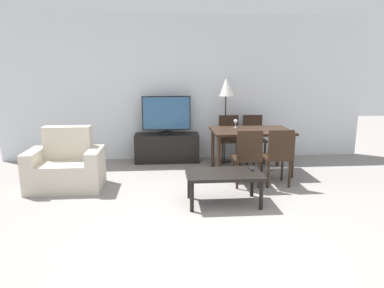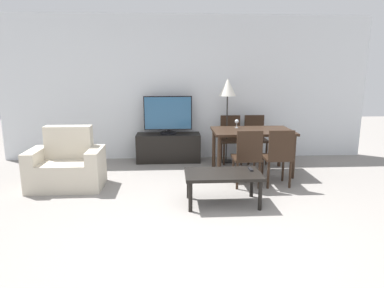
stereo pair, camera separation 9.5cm
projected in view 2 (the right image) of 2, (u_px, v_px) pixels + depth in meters
The scene contains 14 objects.
ground_plane at pixel (203, 244), 3.42m from camera, with size 18.00×18.00×0.00m, color gray.
wall_back at pixel (187, 89), 6.51m from camera, with size 6.98×0.06×2.70m.
armchair at pixel (67, 167), 5.03m from camera, with size 1.04×0.65×0.89m.
tv_stand at pixel (168, 148), 6.45m from camera, with size 1.19×0.42×0.53m.
tv at pixel (168, 115), 6.31m from camera, with size 0.89×0.31×0.70m.
coffee_table at pixel (223, 177), 4.37m from camera, with size 0.97×0.56×0.42m.
dining_table at pixel (252, 135), 5.65m from camera, with size 1.30×0.81×0.73m.
dining_chair_near at pixel (248, 155), 4.98m from camera, with size 0.40×0.40×0.87m.
dining_chair_far at pixel (255, 136), 6.39m from camera, with size 0.40×0.40×0.87m.
dining_chair_near_right at pixel (278, 155), 5.01m from camera, with size 0.40×0.40×0.87m.
dining_chair_far_left at pixel (231, 136), 6.37m from camera, with size 0.40×0.40×0.87m.
floor_lamp at pixel (228, 91), 6.17m from camera, with size 0.31×0.31×1.55m.
remote_primary at pixel (251, 169), 4.48m from camera, with size 0.04×0.15×0.02m.
wine_glass_left at pixel (237, 122), 5.81m from camera, with size 0.07×0.07×0.15m.
Camera 2 is at (-0.30, -3.11, 1.71)m, focal length 32.00 mm.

